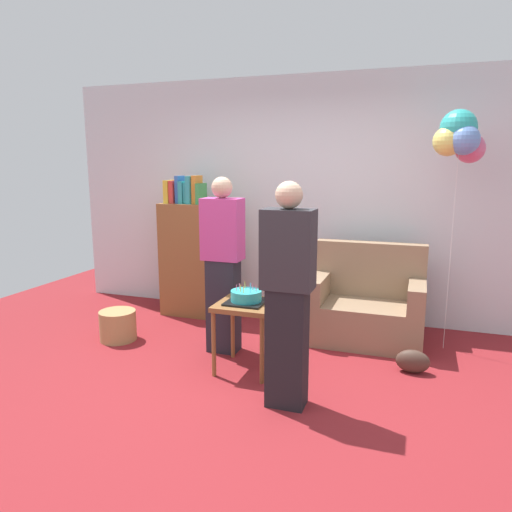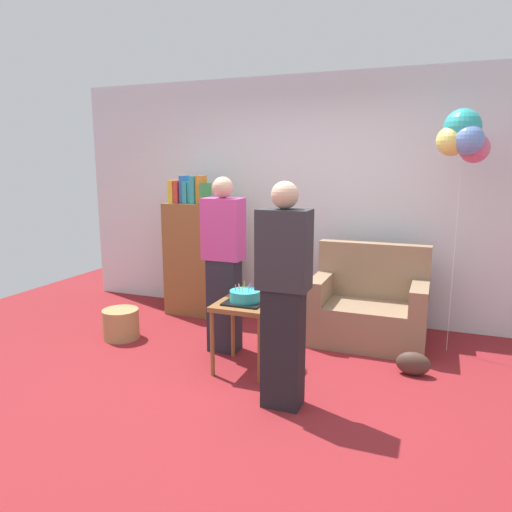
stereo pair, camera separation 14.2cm
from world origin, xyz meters
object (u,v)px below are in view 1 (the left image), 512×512
object	(u,v)px
birthday_cake	(246,297)
balloon_bunch	(460,137)
person_blowing_candles	(223,265)
side_table	(246,313)
handbag	(413,361)
couch	(366,307)
bookshelf	(196,256)
person_holding_cake	(288,295)
wicker_basket	(118,325)

from	to	relation	value
birthday_cake	balloon_bunch	distance (m)	2.35
person_blowing_candles	balloon_bunch	world-z (taller)	balloon_bunch
birthday_cake	side_table	bearing A→B (deg)	96.28
handbag	birthday_cake	bearing A→B (deg)	-163.45
person_blowing_candles	couch	bearing A→B (deg)	39.38
couch	handbag	size ratio (longest dim) A/B	3.93
handbag	side_table	bearing A→B (deg)	-163.45
couch	person_blowing_candles	xyz separation A→B (m)	(-1.23, -0.73, 0.49)
bookshelf	person_holding_cake	size ratio (longest dim) A/B	0.99
birthday_cake	handbag	bearing A→B (deg)	16.55
balloon_bunch	birthday_cake	bearing A→B (deg)	-146.51
couch	balloon_bunch	world-z (taller)	balloon_bunch
side_table	handbag	distance (m)	1.47
person_blowing_candles	person_holding_cake	distance (m)	1.16
couch	balloon_bunch	distance (m)	1.79
side_table	wicker_basket	xyz separation A→B (m)	(-1.46, 0.23, -0.35)
person_holding_cake	balloon_bunch	size ratio (longest dim) A/B	0.74
birthday_cake	handbag	xyz separation A→B (m)	(1.35, 0.40, -0.55)
wicker_basket	handbag	xyz separation A→B (m)	(2.81, 0.17, -0.05)
handbag	person_blowing_candles	bearing A→B (deg)	-177.64
birthday_cake	person_holding_cake	distance (m)	0.70
side_table	couch	bearing A→B (deg)	50.39
bookshelf	side_table	distance (m)	1.67
person_holding_cake	wicker_basket	world-z (taller)	person_holding_cake
person_blowing_candles	side_table	bearing A→B (deg)	-34.90
bookshelf	person_holding_cake	xyz separation A→B (m)	(1.57, -1.73, 0.14)
bookshelf	person_blowing_candles	world-z (taller)	person_blowing_candles
couch	person_blowing_candles	world-z (taller)	person_blowing_candles
couch	person_holding_cake	distance (m)	1.66
birthday_cake	person_holding_cake	size ratio (longest dim) A/B	0.20
person_blowing_candles	balloon_bunch	size ratio (longest dim) A/B	0.74
side_table	person_holding_cake	world-z (taller)	person_holding_cake
person_holding_cake	birthday_cake	bearing A→B (deg)	-34.61
birthday_cake	person_blowing_candles	bearing A→B (deg)	136.50
bookshelf	wicker_basket	world-z (taller)	bookshelf
birthday_cake	couch	bearing A→B (deg)	50.39
couch	bookshelf	bearing A→B (deg)	174.50
couch	wicker_basket	bearing A→B (deg)	-160.48
birthday_cake	person_blowing_candles	distance (m)	0.52
bookshelf	person_holding_cake	bearing A→B (deg)	-47.70
bookshelf	side_table	xyz separation A→B (m)	(1.08, -1.25, -0.19)
person_holding_cake	balloon_bunch	bearing A→B (deg)	-116.85
couch	birthday_cake	size ratio (longest dim) A/B	3.44
balloon_bunch	person_blowing_candles	bearing A→B (deg)	-159.38
bookshelf	side_table	world-z (taller)	bookshelf
couch	side_table	bearing A→B (deg)	-129.61
birthday_cake	bookshelf	bearing A→B (deg)	130.81
bookshelf	birthday_cake	size ratio (longest dim) A/B	5.04
side_table	person_blowing_candles	size ratio (longest dim) A/B	0.37
balloon_bunch	couch	bearing A→B (deg)	-179.34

